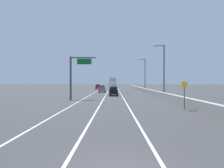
{
  "coord_description": "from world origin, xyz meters",
  "views": [
    {
      "loc": [
        -0.25,
        -6.81,
        3.0
      ],
      "look_at": [
        -0.72,
        52.27,
        2.33
      ],
      "focal_mm": 34.34,
      "sensor_mm": 36.0,
      "label": 1
    }
  ],
  "objects": [
    {
      "name": "lane_stripe_right",
      "position": [
        1.5,
        55.0,
        0.0
      ],
      "size": [
        0.16,
        130.0,
        0.0
      ],
      "primitive_type": "cube",
      "color": "silver",
      "rests_on": "ground_plane"
    },
    {
      "name": "car_red_1",
      "position": [
        -6.37,
        75.85,
        0.99
      ],
      "size": [
        1.88,
        4.55,
        1.98
      ],
      "color": "red",
      "rests_on": "ground_plane"
    },
    {
      "name": "car_black_2",
      "position": [
        -0.26,
        38.68,
        0.95
      ],
      "size": [
        1.84,
        4.29,
        1.9
      ],
      "color": "black",
      "rests_on": "ground_plane"
    },
    {
      "name": "overhead_sign_gantry",
      "position": [
        -7.26,
        31.61,
        4.73
      ],
      "size": [
        4.68,
        0.36,
        7.5
      ],
      "color": "#47474C",
      "rests_on": "ground_plane"
    },
    {
      "name": "lane_stripe_left",
      "position": [
        -5.5,
        55.0,
        0.0
      ],
      "size": [
        0.16,
        130.0,
        0.0
      ],
      "primitive_type": "cube",
      "color": "silver",
      "rests_on": "ground_plane"
    },
    {
      "name": "lane_stripe_center",
      "position": [
        -2.0,
        55.0,
        0.0
      ],
      "size": [
        0.16,
        130.0,
        0.0
      ],
      "primitive_type": "cube",
      "color": "silver",
      "rests_on": "ground_plane"
    },
    {
      "name": "speed_advisory_sign",
      "position": [
        7.49,
        16.62,
        1.76
      ],
      "size": [
        0.6,
        0.11,
        3.0
      ],
      "color": "#4C4C51",
      "rests_on": "ground_plane"
    },
    {
      "name": "car_silver_0",
      "position": [
        -0.25,
        53.2,
        1.03
      ],
      "size": [
        1.91,
        4.35,
        2.08
      ],
      "color": "#B7B7BC",
      "rests_on": "ground_plane"
    },
    {
      "name": "car_gray_3",
      "position": [
        -3.54,
        53.79,
        0.98
      ],
      "size": [
        1.83,
        4.02,
        1.97
      ],
      "color": "slate",
      "rests_on": "ground_plane"
    },
    {
      "name": "lamp_post_right_third",
      "position": [
        8.98,
        57.95,
        5.7
      ],
      "size": [
        2.14,
        0.44,
        9.91
      ],
      "color": "#4C4C51",
      "rests_on": "ground_plane"
    },
    {
      "name": "lamp_post_right_second",
      "position": [
        8.9,
        33.23,
        5.7
      ],
      "size": [
        2.14,
        0.44,
        9.91
      ],
      "color": "#4C4C51",
      "rests_on": "ground_plane"
    },
    {
      "name": "ground_plane",
      "position": [
        0.0,
        64.0,
        0.0
      ],
      "size": [
        320.0,
        320.0,
        0.0
      ],
      "primitive_type": "plane",
      "color": "#38383A"
    },
    {
      "name": "box_truck",
      "position": [
        -0.55,
        63.12,
        2.0
      ],
      "size": [
        2.51,
        8.99,
        4.36
      ],
      "color": "silver",
      "rests_on": "ground_plane"
    },
    {
      "name": "jersey_barrier_right",
      "position": [
        8.39,
        40.0,
        0.55
      ],
      "size": [
        0.6,
        120.0,
        1.1
      ],
      "primitive_type": "cube",
      "color": "#B2ADA3",
      "rests_on": "ground_plane"
    }
  ]
}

